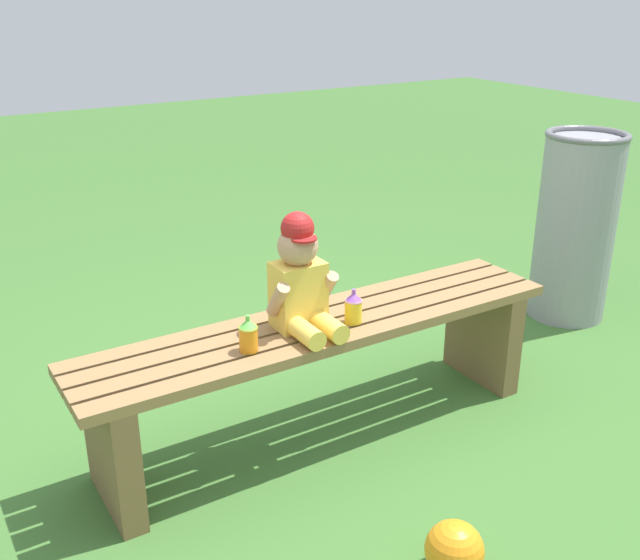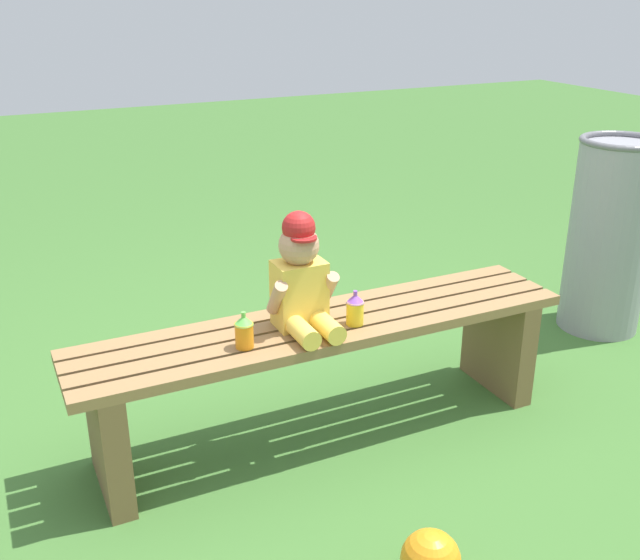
% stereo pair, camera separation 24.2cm
% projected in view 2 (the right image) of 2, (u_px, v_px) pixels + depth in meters
% --- Properties ---
extents(ground_plane, '(16.00, 16.00, 0.00)m').
position_uv_depth(ground_plane, '(325.00, 432.00, 2.72)').
color(ground_plane, '#3D6B2D').
extents(park_bench, '(1.78, 0.36, 0.45)m').
position_uv_depth(park_bench, '(326.00, 357.00, 2.61)').
color(park_bench, olive).
rests_on(park_bench, ground_plane).
extents(child_figure, '(0.23, 0.27, 0.40)m').
position_uv_depth(child_figure, '(301.00, 278.00, 2.45)').
color(child_figure, '#F2C64C').
rests_on(child_figure, park_bench).
extents(sippy_cup_left, '(0.06, 0.06, 0.12)m').
position_uv_depth(sippy_cup_left, '(244.00, 331.00, 2.35)').
color(sippy_cup_left, orange).
rests_on(sippy_cup_left, park_bench).
extents(sippy_cup_right, '(0.06, 0.06, 0.12)m').
position_uv_depth(sippy_cup_right, '(355.00, 309.00, 2.51)').
color(sippy_cup_right, yellow).
rests_on(sippy_cup_right, park_bench).
extents(toy_ball, '(0.17, 0.17, 0.17)m').
position_uv_depth(toy_ball, '(431.00, 560.00, 2.00)').
color(toy_ball, orange).
rests_on(toy_ball, ground_plane).
extents(trash_bin, '(0.38, 0.38, 0.91)m').
position_uv_depth(trash_bin, '(610.00, 236.00, 3.40)').
color(trash_bin, gray).
rests_on(trash_bin, ground_plane).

